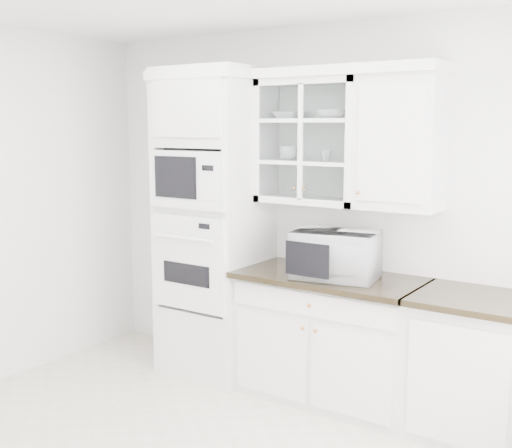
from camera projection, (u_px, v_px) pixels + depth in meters
The scene contains 12 objects.
room_shell at pixel (211, 158), 3.74m from camera, with size 4.00×3.50×2.70m.
oven_column at pixel (214, 224), 5.05m from camera, with size 0.76×0.68×2.40m.
base_cabinet_run at pixel (331, 336), 4.61m from camera, with size 1.32×0.67×0.92m.
extra_base_cabinet at pixel (471, 365), 4.06m from camera, with size 0.72×0.67×0.92m.
upper_cabinet_glass at pixel (312, 141), 4.65m from camera, with size 0.80×0.33×0.90m.
upper_cabinet_solid at pixel (401, 143), 4.28m from camera, with size 0.55×0.33×0.90m, color white.
crown_molding at pixel (299, 74), 4.62m from camera, with size 2.14×0.38×0.07m, color white.
countertop_microwave at pixel (336, 254), 4.44m from camera, with size 0.56×0.47×0.33m, color white.
bowl_a at pixel (289, 116), 4.74m from camera, with size 0.23×0.23×0.06m, color white.
bowl_b at pixel (332, 114), 4.52m from camera, with size 0.21×0.21×0.06m, color white.
cup_a at pixel (289, 153), 4.78m from camera, with size 0.13×0.13×0.10m, color white.
cup_b at pixel (326, 156), 4.62m from camera, with size 0.09×0.09×0.08m, color white.
Camera 1 is at (2.32, -2.53, 1.96)m, focal length 45.00 mm.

